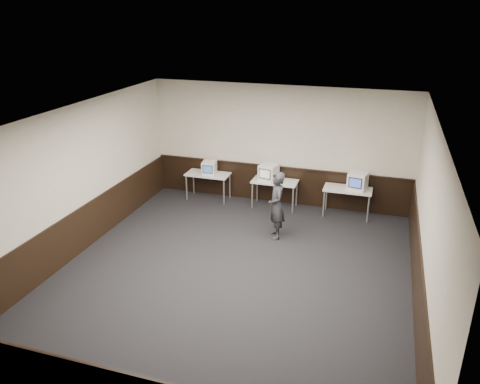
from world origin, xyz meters
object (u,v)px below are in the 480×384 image
at_px(emac_left, 209,168).
at_px(person, 276,205).
at_px(desk_left, 208,176).
at_px(desk_right, 348,191).
at_px(emac_center, 269,172).
at_px(desk_center, 275,183).
at_px(emac_right, 358,181).

relative_size(emac_left, person, 0.27).
relative_size(desk_left, emac_left, 2.75).
bearing_deg(desk_right, emac_center, -179.90).
distance_m(desk_right, emac_left, 3.75).
relative_size(desk_center, person, 0.75).
distance_m(desk_left, person, 2.90).
bearing_deg(desk_left, emac_left, -34.32).
distance_m(desk_left, emac_center, 1.75).
bearing_deg(desk_right, person, -130.43).
bearing_deg(desk_right, emac_left, -179.38).
bearing_deg(emac_right, desk_right, -164.23).
height_order(desk_right, person, person).
bearing_deg(desk_center, person, -75.37).
relative_size(emac_center, emac_right, 0.98).
xyz_separation_m(desk_right, emac_center, (-2.08, -0.00, 0.29)).
bearing_deg(emac_right, person, -123.08).
relative_size(desk_right, person, 0.75).
bearing_deg(person, desk_center, 170.01).
bearing_deg(desk_left, emac_center, -0.13).
distance_m(emac_left, person, 2.83).
bearing_deg(person, desk_right, 114.95).
bearing_deg(desk_center, emac_right, 0.49).
bearing_deg(desk_center, emac_left, -178.73).
bearing_deg(emac_right, emac_center, -168.37).
bearing_deg(desk_center, desk_right, 0.00).
distance_m(desk_left, desk_right, 3.80).
distance_m(desk_right, emac_center, 2.10).
bearing_deg(desk_right, desk_left, 180.00).
distance_m(desk_center, desk_right, 1.90).
bearing_deg(emac_right, emac_left, -168.07).
xyz_separation_m(desk_right, emac_left, (-3.74, -0.04, 0.26)).
height_order(desk_right, emac_left, emac_left).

